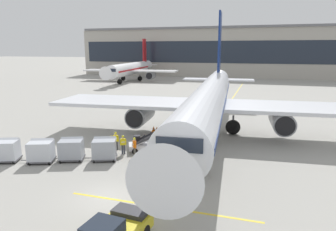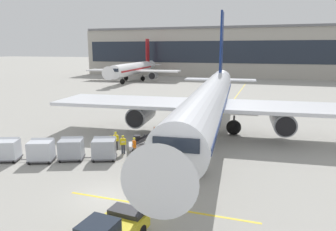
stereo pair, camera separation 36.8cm
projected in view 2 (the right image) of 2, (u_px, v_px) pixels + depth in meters
The scene contains 18 objects.
ground_plane at pixel (107, 197), 19.85m from camera, with size 600.00×600.00×0.00m, color #9E9B93.
parked_airplane at pixel (209, 101), 33.22m from camera, with size 34.48×43.60×14.90m.
belt_loader at pixel (150, 142), 28.66m from camera, with size 5.38×3.45×2.87m.
baggage_cart_lead at pixel (104, 148), 26.37m from camera, with size 2.82×2.22×1.91m.
baggage_cart_second at pixel (71, 148), 26.31m from camera, with size 2.82×2.22×1.91m.
baggage_cart_third at pixel (41, 150), 25.90m from camera, with size 2.82×2.22×1.91m.
baggage_cart_fourth at pixel (7, 149), 26.11m from camera, with size 2.82×2.22×1.91m.
ground_crew_by_loader at pixel (111, 144), 27.64m from camera, with size 0.45×0.43×1.74m.
ground_crew_by_carts at pixel (123, 143), 27.79m from camera, with size 0.49×0.41×1.74m.
ground_crew_marshaller at pixel (134, 146), 27.07m from camera, with size 0.42×0.47×1.74m.
ground_crew_wingwalker at pixel (116, 140), 28.90m from camera, with size 0.56×0.31×1.74m.
safety_cone_engine_keepout at pixel (154, 130), 34.87m from camera, with size 0.69×0.69×0.78m.
safety_cone_wingtip at pixel (157, 130), 35.10m from camera, with size 0.56×0.56×0.64m.
safety_cone_nose_mark at pixel (158, 132), 33.69m from camera, with size 0.71×0.71×0.79m.
apron_guidance_line_lead_in at pixel (206, 137), 33.29m from camera, with size 0.20×110.00×0.01m.
apron_guidance_line_stop_bar at pixel (158, 207), 18.62m from camera, with size 12.00×0.20×0.01m.
terminal_building at pixel (253, 52), 105.70m from camera, with size 116.87×18.52×16.38m.
distant_airplane at pixel (133, 69), 90.79m from camera, with size 27.82×36.62×12.48m.
Camera 2 is at (9.40, -16.20, 9.26)m, focal length 33.25 mm.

